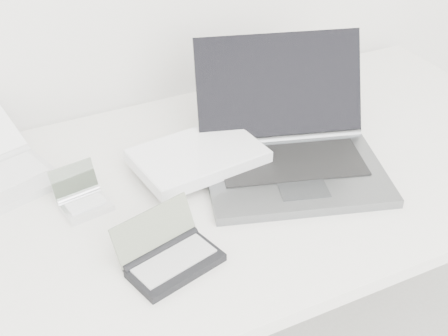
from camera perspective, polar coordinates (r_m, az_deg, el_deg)
name	(u,v)px	position (r m, az deg, el deg)	size (l,w,h in m)	color
desk	(228,194)	(1.40, 0.37, -2.43)	(1.60, 0.80, 0.73)	white
laptop_large	(261,151)	(1.39, 3.43, 1.56)	(0.58, 0.47, 0.25)	slate
pda_silver	(82,199)	(1.32, -12.82, -2.78)	(0.11, 0.12, 0.08)	silver
palmtop_charcoal	(170,256)	(1.15, -5.00, -8.02)	(0.19, 0.17, 0.09)	black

